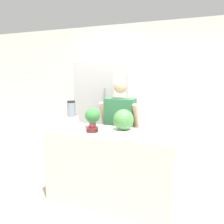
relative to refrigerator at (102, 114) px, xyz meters
name	(u,v)px	position (x,y,z in m)	size (l,w,h in m)	color
ground_plane	(102,214)	(0.68, -1.54, -0.93)	(14.00, 14.00, 0.00)	beige
wall_back	(143,94)	(0.68, 0.41, 0.37)	(8.00, 0.06, 2.60)	white
counter_island	(111,167)	(0.68, -1.23, -0.46)	(1.63, 0.62, 0.95)	beige
refrigerator	(102,114)	(0.00, 0.00, 0.00)	(0.75, 0.76, 1.87)	#B7B7BC
person	(120,131)	(0.59, -0.65, -0.12)	(0.59, 0.26, 1.60)	#333338
cutting_board	(125,131)	(0.83, -1.12, 0.03)	(0.33, 0.30, 0.01)	white
watermelon	(123,120)	(0.81, -1.12, 0.17)	(0.27, 0.27, 0.27)	#4C8C47
bowl_cherries	(92,129)	(0.46, -1.31, 0.06)	(0.15, 0.15, 0.10)	#511E19
bowl_cream	(105,131)	(0.65, -1.33, 0.06)	(0.16, 0.16, 0.10)	beige
blender	(72,114)	(0.01, -1.07, 0.17)	(0.15, 0.15, 0.35)	silver
potted_plant	(93,116)	(0.37, -1.11, 0.18)	(0.21, 0.21, 0.27)	#514C47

